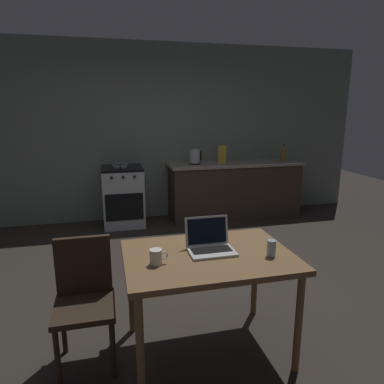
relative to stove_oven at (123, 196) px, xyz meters
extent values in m
plane|color=#2D2823|center=(0.51, -2.21, -0.45)|extent=(12.00, 12.00, 0.00)
cube|color=slate|center=(0.81, 0.35, 0.92)|extent=(6.40, 0.10, 2.73)
cube|color=#382D23|center=(1.79, 0.00, -0.02)|extent=(2.10, 0.60, 0.86)
cube|color=gray|center=(1.79, 0.00, 0.43)|extent=(2.16, 0.64, 0.04)
cube|color=#B7BABF|center=(0.00, 0.00, -0.02)|extent=(0.60, 0.60, 0.86)
cube|color=black|center=(0.00, 0.00, 0.43)|extent=(0.60, 0.60, 0.04)
cube|color=black|center=(0.00, -0.30, -0.09)|extent=(0.54, 0.01, 0.40)
cylinder|color=black|center=(-0.16, -0.31, 0.35)|extent=(0.04, 0.02, 0.04)
cylinder|color=black|center=(0.00, -0.31, 0.35)|extent=(0.04, 0.02, 0.04)
cylinder|color=black|center=(0.16, -0.31, 0.35)|extent=(0.04, 0.02, 0.04)
cube|color=brown|center=(0.43, -3.08, 0.29)|extent=(1.16, 0.82, 0.04)
cylinder|color=brown|center=(-0.09, -3.43, -0.09)|extent=(0.05, 0.05, 0.72)
cylinder|color=brown|center=(0.96, -3.43, -0.09)|extent=(0.05, 0.05, 0.72)
cylinder|color=brown|center=(-0.09, -2.72, -0.09)|extent=(0.05, 0.05, 0.72)
cylinder|color=brown|center=(0.96, -2.72, -0.09)|extent=(0.05, 0.05, 0.72)
cube|color=#2D2116|center=(-0.42, -3.03, -0.01)|extent=(0.40, 0.40, 0.04)
cube|color=#2D2116|center=(-0.42, -2.85, 0.22)|extent=(0.38, 0.04, 0.42)
cylinder|color=#2D2116|center=(-0.59, -3.20, -0.24)|extent=(0.04, 0.04, 0.42)
cylinder|color=#2D2116|center=(-0.25, -3.20, -0.24)|extent=(0.04, 0.04, 0.42)
cylinder|color=#2D2116|center=(-0.59, -2.86, -0.24)|extent=(0.04, 0.04, 0.42)
cylinder|color=#2D2116|center=(-0.25, -2.86, -0.24)|extent=(0.04, 0.04, 0.42)
cube|color=silver|center=(0.46, -3.07, 0.32)|extent=(0.32, 0.22, 0.02)
cube|color=black|center=(0.46, -3.05, 0.33)|extent=(0.28, 0.12, 0.00)
cube|color=silver|center=(0.46, -2.93, 0.43)|extent=(0.32, 0.05, 0.21)
cube|color=black|center=(0.46, -2.94, 0.43)|extent=(0.29, 0.04, 0.18)
cylinder|color=black|center=(1.12, 0.00, 0.46)|extent=(0.18, 0.18, 0.02)
cylinder|color=#B2B5BA|center=(1.12, 0.00, 0.57)|extent=(0.17, 0.17, 0.20)
cylinder|color=#B2B5BA|center=(1.12, 0.00, 0.68)|extent=(0.10, 0.10, 0.02)
cube|color=black|center=(1.22, 0.00, 0.58)|extent=(0.02, 0.02, 0.14)
cylinder|color=#8C601E|center=(2.62, -0.05, 0.55)|extent=(0.07, 0.07, 0.19)
cone|color=#8C601E|center=(2.62, -0.05, 0.67)|extent=(0.07, 0.07, 0.06)
cylinder|color=black|center=(2.62, -0.05, 0.71)|extent=(0.03, 0.03, 0.02)
cylinder|color=gray|center=(-0.02, -0.02, 0.46)|extent=(0.22, 0.22, 0.01)
torus|color=gray|center=(-0.02, -0.02, 0.49)|extent=(0.23, 0.23, 0.02)
cylinder|color=black|center=(-0.02, -0.22, 0.47)|extent=(0.02, 0.18, 0.02)
cylinder|color=silver|center=(0.06, -3.15, 0.36)|extent=(0.08, 0.08, 0.10)
torus|color=silver|center=(0.11, -3.15, 0.36)|extent=(0.05, 0.01, 0.05)
cylinder|color=#99B7C6|center=(0.84, -3.22, 0.36)|extent=(0.06, 0.06, 0.12)
cube|color=gold|center=(1.58, 0.02, 0.59)|extent=(0.13, 0.05, 0.27)
camera|label=1|loc=(-0.22, -5.24, 1.29)|focal=32.62mm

